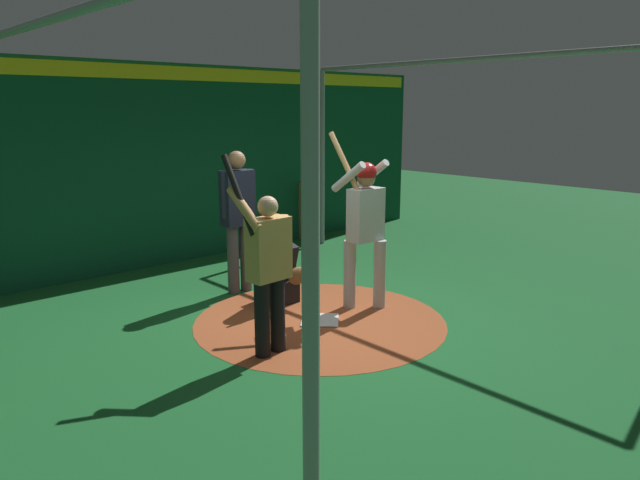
{
  "coord_description": "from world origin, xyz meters",
  "views": [
    {
      "loc": [
        4.71,
        -4.3,
        2.39
      ],
      "look_at": [
        0.0,
        0.0,
        0.95
      ],
      "focal_mm": 33.12,
      "sensor_mm": 36.0,
      "label": 1
    }
  ],
  "objects_px": {
    "umpire": "(238,213)",
    "visitor": "(268,264)",
    "home_plate": "(320,320)",
    "batter": "(365,221)",
    "bat_rack": "(306,213)",
    "catcher": "(280,273)"
  },
  "relations": [
    {
      "from": "home_plate",
      "to": "catcher",
      "type": "relative_size",
      "value": 0.43
    },
    {
      "from": "bat_rack",
      "to": "visitor",
      "type": "bearing_deg",
      "value": -45.1
    },
    {
      "from": "home_plate",
      "to": "umpire",
      "type": "relative_size",
      "value": 0.23
    },
    {
      "from": "batter",
      "to": "visitor",
      "type": "bearing_deg",
      "value": -79.15
    },
    {
      "from": "home_plate",
      "to": "visitor",
      "type": "relative_size",
      "value": 0.21
    },
    {
      "from": "catcher",
      "to": "bat_rack",
      "type": "xyz_separation_m",
      "value": [
        -2.52,
        2.62,
        0.11
      ]
    },
    {
      "from": "batter",
      "to": "bat_rack",
      "type": "relative_size",
      "value": 2.01
    },
    {
      "from": "batter",
      "to": "catcher",
      "type": "relative_size",
      "value": 2.18
    },
    {
      "from": "batter",
      "to": "umpire",
      "type": "height_order",
      "value": "batter"
    },
    {
      "from": "umpire",
      "to": "visitor",
      "type": "relative_size",
      "value": 0.95
    },
    {
      "from": "home_plate",
      "to": "batter",
      "type": "relative_size",
      "value": 0.2
    },
    {
      "from": "catcher",
      "to": "visitor",
      "type": "bearing_deg",
      "value": -42.61
    },
    {
      "from": "home_plate",
      "to": "umpire",
      "type": "xyz_separation_m",
      "value": [
        -1.53,
        -0.03,
        1.04
      ]
    },
    {
      "from": "umpire",
      "to": "bat_rack",
      "type": "distance_m",
      "value": 3.32
    },
    {
      "from": "home_plate",
      "to": "umpire",
      "type": "bearing_deg",
      "value": -178.76
    },
    {
      "from": "home_plate",
      "to": "catcher",
      "type": "height_order",
      "value": "catcher"
    },
    {
      "from": "home_plate",
      "to": "bat_rack",
      "type": "relative_size",
      "value": 0.4
    },
    {
      "from": "catcher",
      "to": "batter",
      "type": "bearing_deg",
      "value": 38.53
    },
    {
      "from": "batter",
      "to": "umpire",
      "type": "xyz_separation_m",
      "value": [
        -1.53,
        -0.75,
        -0.02
      ]
    },
    {
      "from": "umpire",
      "to": "visitor",
      "type": "distance_m",
      "value": 2.08
    },
    {
      "from": "bat_rack",
      "to": "batter",
      "type": "bearing_deg",
      "value": -30.65
    },
    {
      "from": "visitor",
      "to": "batter",
      "type": "bearing_deg",
      "value": 97.47
    }
  ]
}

